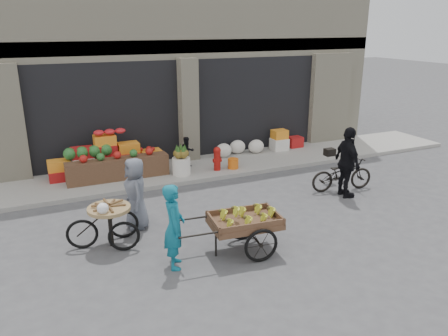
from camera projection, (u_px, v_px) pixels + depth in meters
name	position (u px, v px, depth m)	size (l,w,h in m)	color
ground	(266.00, 222.00, 9.81)	(80.00, 80.00, 0.00)	#424244
sidewalk	(200.00, 168.00, 13.34)	(18.00, 2.20, 0.12)	gray
building	(158.00, 50.00, 15.71)	(14.00, 6.45, 7.00)	beige
fruit_display	(114.00, 156.00, 12.42)	(3.10, 1.12, 1.24)	#A81717
pineapple_bin	(181.00, 166.00, 12.51)	(0.52, 0.52, 0.50)	silver
fire_hydrant	(217.00, 158.00, 12.86)	(0.22, 0.22, 0.71)	#A5140F
orange_bucket	(233.00, 163.00, 13.08)	(0.32, 0.32, 0.30)	orange
right_bay_goods	(265.00, 143.00, 14.77)	(3.35, 0.60, 0.70)	silver
seated_person	(187.00, 152.00, 13.12)	(0.45, 0.35, 0.93)	black
banana_cart	(242.00, 220.00, 8.34)	(2.33, 1.12, 0.94)	brown
vendor_woman	(174.00, 226.00, 7.80)	(0.58, 0.38, 1.60)	#10647B
tricycle_cart	(109.00, 220.00, 8.62)	(1.46, 0.98, 0.95)	#9E7F51
vendor_grey	(136.00, 193.00, 9.36)	(0.77, 0.50, 1.58)	slate
bicycle	(342.00, 174.00, 11.60)	(0.60, 1.72, 0.90)	black
cyclist	(347.00, 163.00, 11.03)	(1.07, 0.45, 1.82)	black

